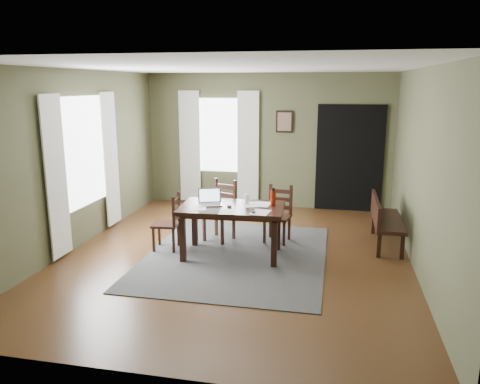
% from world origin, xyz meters
% --- Properties ---
extents(ground, '(5.00, 6.00, 0.01)m').
position_xyz_m(ground, '(0.00, 0.00, -0.01)').
color(ground, '#492C16').
extents(room_shell, '(5.02, 6.02, 2.71)m').
position_xyz_m(room_shell, '(0.00, 0.00, 1.80)').
color(room_shell, '#4D4F34').
rests_on(room_shell, ground).
extents(rug, '(2.60, 3.20, 0.01)m').
position_xyz_m(rug, '(0.00, 0.00, 0.01)').
color(rug, '#393939').
rests_on(rug, ground).
extents(dining_table, '(1.54, 0.97, 0.75)m').
position_xyz_m(dining_table, '(-0.06, -0.01, 0.67)').
color(dining_table, black).
rests_on(dining_table, rug).
extents(chair_end, '(0.41, 0.41, 0.86)m').
position_xyz_m(chair_end, '(-1.05, 0.06, 0.43)').
color(chair_end, black).
rests_on(chair_end, rug).
extents(chair_back_left, '(0.54, 0.54, 0.97)m').
position_xyz_m(chair_back_left, '(-0.40, 0.68, 0.48)').
color(chair_back_left, black).
rests_on(chair_back_left, rug).
extents(chair_back_right, '(0.45, 0.45, 0.90)m').
position_xyz_m(chair_back_right, '(0.52, 0.79, 0.44)').
color(chair_back_right, black).
rests_on(chair_back_right, rug).
extents(bench, '(0.43, 1.34, 0.75)m').
position_xyz_m(bench, '(2.15, 0.93, 0.45)').
color(bench, black).
rests_on(bench, ground).
extents(laptop, '(0.40, 0.36, 0.23)m').
position_xyz_m(laptop, '(-0.39, 0.03, 0.82)').
color(laptop, '#B7B7BC').
rests_on(laptop, dining_table).
extents(computer_mouse, '(0.08, 0.10, 0.03)m').
position_xyz_m(computer_mouse, '(-0.08, -0.06, 0.77)').
color(computer_mouse, '#3F3F42').
rests_on(computer_mouse, dining_table).
extents(tv_remote, '(0.10, 0.19, 0.02)m').
position_xyz_m(tv_remote, '(0.30, -0.25, 0.77)').
color(tv_remote, black).
rests_on(tv_remote, dining_table).
extents(drinking_glass, '(0.07, 0.07, 0.14)m').
position_xyz_m(drinking_glass, '(0.13, 0.14, 0.83)').
color(drinking_glass, silver).
rests_on(drinking_glass, dining_table).
extents(water_bottle, '(0.10, 0.10, 0.26)m').
position_xyz_m(water_bottle, '(0.52, 0.14, 0.88)').
color(water_bottle, '#9D210C').
rests_on(water_bottle, dining_table).
extents(paper_a, '(0.30, 0.35, 0.00)m').
position_xyz_m(paper_a, '(-0.51, -0.21, 0.76)').
color(paper_a, white).
rests_on(paper_a, dining_table).
extents(paper_b, '(0.27, 0.34, 0.00)m').
position_xyz_m(paper_b, '(0.40, -0.26, 0.76)').
color(paper_b, white).
rests_on(paper_b, dining_table).
extents(paper_c, '(0.33, 0.37, 0.00)m').
position_xyz_m(paper_c, '(0.21, 0.13, 0.76)').
color(paper_c, white).
rests_on(paper_c, dining_table).
extents(paper_d, '(0.25, 0.32, 0.00)m').
position_xyz_m(paper_d, '(0.35, 0.18, 0.76)').
color(paper_d, white).
rests_on(paper_d, dining_table).
extents(paper_e, '(0.23, 0.29, 0.00)m').
position_xyz_m(paper_e, '(-0.06, -0.34, 0.76)').
color(paper_e, white).
rests_on(paper_e, dining_table).
extents(window_left, '(0.01, 1.30, 1.70)m').
position_xyz_m(window_left, '(-2.47, 0.20, 1.45)').
color(window_left, white).
rests_on(window_left, ground).
extents(window_back, '(1.00, 0.01, 1.50)m').
position_xyz_m(window_back, '(-1.00, 2.97, 1.45)').
color(window_back, white).
rests_on(window_back, ground).
extents(curtain_left_near, '(0.03, 0.48, 2.30)m').
position_xyz_m(curtain_left_near, '(-2.44, -0.62, 1.20)').
color(curtain_left_near, silver).
rests_on(curtain_left_near, ground).
extents(curtain_left_far, '(0.03, 0.48, 2.30)m').
position_xyz_m(curtain_left_far, '(-2.44, 1.02, 1.20)').
color(curtain_left_far, silver).
rests_on(curtain_left_far, ground).
extents(curtain_back_left, '(0.44, 0.03, 2.30)m').
position_xyz_m(curtain_back_left, '(-1.62, 2.94, 1.20)').
color(curtain_back_left, silver).
rests_on(curtain_back_left, ground).
extents(curtain_back_right, '(0.44, 0.03, 2.30)m').
position_xyz_m(curtain_back_right, '(-0.38, 2.94, 1.20)').
color(curtain_back_right, silver).
rests_on(curtain_back_right, ground).
extents(framed_picture, '(0.34, 0.03, 0.44)m').
position_xyz_m(framed_picture, '(0.35, 2.97, 1.75)').
color(framed_picture, black).
rests_on(framed_picture, ground).
extents(doorway_back, '(1.30, 0.03, 2.10)m').
position_xyz_m(doorway_back, '(1.65, 2.97, 1.05)').
color(doorway_back, black).
rests_on(doorway_back, ground).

